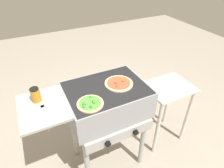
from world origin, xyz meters
name	(u,v)px	position (x,y,z in m)	size (l,w,h in m)	color
ground_plane	(108,157)	(0.00, 0.00, 0.00)	(8.00, 8.00, 0.00)	gray
grill	(105,103)	(-0.01, 0.00, 0.76)	(0.96, 0.53, 0.90)	gray
pizza_pepperoni	(119,83)	(0.11, 0.00, 0.91)	(0.22, 0.22, 0.04)	beige
pizza_veggie	(90,103)	(-0.18, -0.13, 0.91)	(0.19, 0.19, 0.04)	#E0C17F
sauce_jar	(36,95)	(-0.50, 0.08, 0.95)	(0.06, 0.06, 0.11)	#B77A1E
prep_table	(166,102)	(0.66, 0.00, 0.51)	(0.44, 0.36, 0.70)	beige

